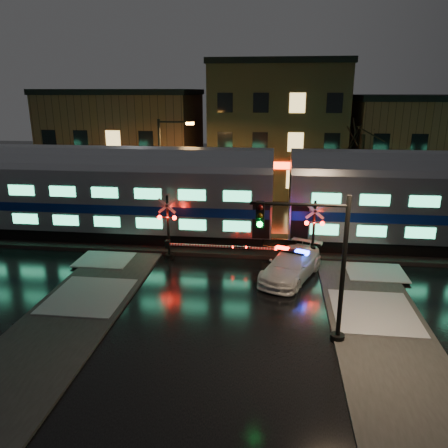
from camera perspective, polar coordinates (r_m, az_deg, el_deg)
The scene contains 13 objects.
ground at distance 22.81m, azimuth 1.12°, elevation -7.19°, with size 120.00×120.00×0.00m, color black.
ballast at distance 27.39m, azimuth 2.18°, elevation -2.70°, with size 90.00×4.20×0.24m, color black.
sidewalk_left at distance 19.38m, azimuth -20.86°, elevation -12.85°, with size 4.00×20.00×0.12m, color #2D2D2D.
sidewalk_right at distance 17.95m, azimuth 20.91°, elevation -15.39°, with size 4.00×20.00×0.12m, color #2D2D2D.
building_left at distance 45.54m, azimuth -12.68°, elevation 10.48°, with size 14.00×10.00×9.00m, color #522D20.
building_mid at distance 43.36m, azimuth 6.94°, elevation 12.12°, with size 12.00×11.00×11.50m, color brown.
building_right at distance 44.92m, azimuth 23.89°, elevation 9.05°, with size 12.00×10.00×8.50m, color #522D20.
train at distance 26.39m, azimuth 7.45°, elevation 3.80°, with size 51.00×3.12×5.92m.
police_car at distance 22.91m, azimuth 8.77°, elevation -5.30°, with size 3.80×5.39×1.61m.
crossing_signal_right at distance 24.36m, azimuth 10.72°, elevation -2.03°, with size 5.25×0.63×3.71m.
crossing_signal_left at distance 24.93m, azimuth -6.52°, elevation -1.33°, with size 5.33×0.64×3.77m.
traffic_light at distance 16.63m, azimuth 12.22°, elevation -5.46°, with size 3.77×0.69×5.84m.
streetlight at distance 31.13m, azimuth -7.82°, elevation 7.57°, with size 2.51×0.26×7.52m.
Camera 1 is at (2.05, -20.71, 9.34)m, focal length 35.00 mm.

